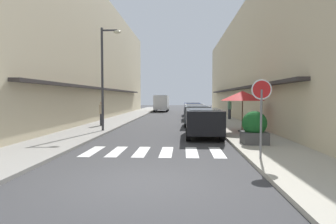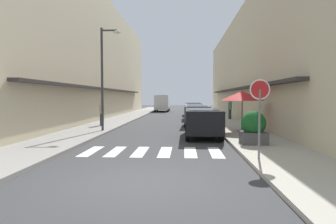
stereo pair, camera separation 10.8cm
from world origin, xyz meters
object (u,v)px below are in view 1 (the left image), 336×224
parked_car_far (194,110)px  pedestrian_walking_far (230,108)px  round_street_sign (261,98)px  parked_car_mid (197,113)px  planter_corner (254,128)px  parked_car_distant (192,107)px  cafe_umbrella (242,96)px  street_lamp (105,69)px  delivery_van (162,102)px  parked_car_near (203,120)px  pedestrian_walking_near (102,113)px

parked_car_far → pedestrian_walking_far: 3.21m
pedestrian_walking_far → round_street_sign: bearing=-151.9°
parked_car_mid → planter_corner: bearing=-77.5°
parked_car_distant → round_street_sign: size_ratio=1.69×
parked_car_far → cafe_umbrella: 10.57m
parked_car_mid → street_lamp: size_ratio=0.68×
delivery_van → round_street_sign: size_ratio=2.14×
parked_car_distant → planter_corner: 21.20m
parked_car_distant → cafe_umbrella: cafe_umbrella is taller
parked_car_far → round_street_sign: bearing=-85.4°
parked_car_near → planter_corner: bearing=-54.9°
parked_car_far → parked_car_distant: size_ratio=0.98×
street_lamp → parked_car_near: bearing=-17.9°
round_street_sign → cafe_umbrella: bearing=83.0°
planter_corner → delivery_van: bearing=101.3°
parked_car_mid → pedestrian_walking_far: bearing=59.2°
parked_car_distant → round_street_sign: (1.43, -24.16, 1.13)m
delivery_van → cafe_umbrella: cafe_umbrella is taller
parked_car_near → cafe_umbrella: 3.20m
parked_car_near → parked_car_far: (0.00, 12.01, -0.00)m
street_lamp → planter_corner: size_ratio=4.35×
parked_car_near → cafe_umbrella: (2.36, 1.79, 1.23)m
parked_car_mid → planter_corner: 9.06m
street_lamp → parked_car_far: bearing=61.2°
parked_car_mid → parked_car_distant: (0.00, 12.26, 0.00)m
delivery_van → cafe_umbrella: size_ratio=2.17×
delivery_van → pedestrian_walking_near: bearing=-96.3°
delivery_van → cafe_umbrella: 26.83m
street_lamp → cafe_umbrella: street_lamp is taller
parked_car_near → parked_car_far: bearing=90.0°
planter_corner → street_lamp: bearing=148.8°
parked_car_mid → delivery_van: delivery_van is taller
parked_car_far → round_street_sign: round_street_sign is taller
cafe_umbrella → pedestrian_walking_far: 9.63m
parked_car_distant → parked_car_near: bearing=-90.0°
street_lamp → cafe_umbrella: size_ratio=2.41×
delivery_van → round_street_sign: bearing=-80.6°
parked_car_mid → planter_corner: size_ratio=2.97×
parked_car_far → delivery_van: size_ratio=0.77×
parked_car_near → parked_car_distant: bearing=90.0°
cafe_umbrella → parked_car_mid: bearing=118.8°
delivery_van → planter_corner: delivery_van is taller
cafe_umbrella → planter_corner: bearing=-95.0°
parked_car_far → pedestrian_walking_near: 9.78m
delivery_van → pedestrian_walking_far: (7.29, -16.48, -0.32)m
delivery_van → street_lamp: (-1.45, -26.00, 2.33)m
street_lamp → planter_corner: street_lamp is taller
parked_car_mid → planter_corner: (1.95, -8.85, -0.14)m
parked_car_distant → pedestrian_walking_far: 7.68m
planter_corner → parked_car_near: bearing=125.1°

